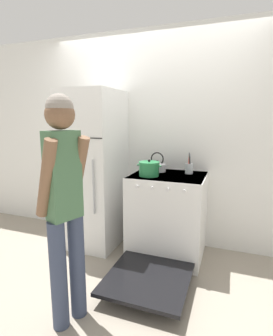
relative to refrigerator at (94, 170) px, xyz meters
name	(u,v)px	position (x,y,z in m)	size (l,w,h in m)	color
ground_plane	(150,237)	(0.61, 0.34, -0.92)	(14.00, 14.00, 0.00)	gray
wall_back	(152,139)	(0.61, 0.37, 0.35)	(10.00, 0.06, 2.55)	silver
refrigerator	(94,170)	(0.00, 0.00, 0.00)	(0.61, 0.71, 1.84)	white
stove_range	(167,217)	(0.91, -0.03, -0.46)	(0.79, 1.41, 0.93)	white
dutch_oven_pot	(149,169)	(0.73, -0.12, 0.08)	(0.26, 0.22, 0.18)	#237A42
tea_kettle	(157,166)	(0.74, 0.14, 0.07)	(0.25, 0.20, 0.22)	silver
utensil_jar	(189,168)	(1.10, 0.15, 0.07)	(0.09, 0.09, 0.23)	silver
person	(64,200)	(0.46, -1.23, 0.04)	(0.35, 0.40, 1.69)	#38425B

